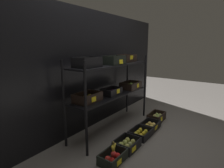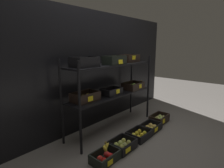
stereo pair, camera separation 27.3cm
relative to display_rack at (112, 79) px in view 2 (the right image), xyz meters
The scene contains 9 objects.
ground_plane 0.79m from the display_rack, 163.99° to the right, with size 10.00×10.00×0.00m, color #605B56.
storefront_wall 0.40m from the display_rack, 92.06° to the left, with size 3.96×0.12×1.82m, color black.
display_rack is the anchor object (origin of this frame).
crate_ground_apple_red 1.14m from the display_rack, 144.41° to the right, with size 0.33×0.22×0.12m.
crate_ground_pear 0.97m from the display_rack, 127.33° to the right, with size 0.32×0.27×0.12m.
crate_ground_lemon 0.90m from the display_rack, 89.90° to the right, with size 0.33×0.26×0.11m.
crate_ground_apple_gold 0.96m from the display_rack, 56.70° to the right, with size 0.31×0.25×0.11m.
crate_ground_rightmost_pear 1.11m from the display_rack, 34.06° to the right, with size 0.36×0.23×0.13m.
banana_bunch_loose 1.07m from the display_rack, 144.07° to the right, with size 0.12×0.05×0.13m.
Camera 2 is at (-2.02, -1.76, 1.28)m, focal length 28.85 mm.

